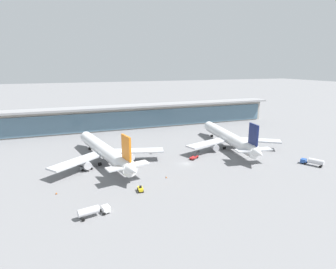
{
  "coord_description": "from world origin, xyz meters",
  "views": [
    {
      "loc": [
        -45.3,
        -99.32,
        39.68
      ],
      "look_at": [
        0.0,
        20.92,
        7.65
      ],
      "focal_mm": 29.73,
      "sensor_mm": 36.0,
      "label": 1
    }
  ],
  "objects_px": {
    "service_truck_on_taxiway_blue": "(313,161)",
    "safety_cone_alpha": "(56,193)",
    "service_truck_mid_apron_grey": "(153,150)",
    "safety_cone_charlie": "(132,176)",
    "safety_cone_bravo": "(166,177)",
    "service_truck_near_nose_red": "(194,157)",
    "service_truck_at_far_stand_grey": "(86,168)",
    "service_truck_by_tail_white": "(93,211)",
    "airliner_left_stand": "(105,151)",
    "service_truck_under_wing_yellow": "(140,189)",
    "airliner_centre_stand": "(229,138)"
  },
  "relations": [
    {
      "from": "airliner_left_stand",
      "to": "safety_cone_charlie",
      "type": "distance_m",
      "value": 20.05
    },
    {
      "from": "service_truck_mid_apron_grey",
      "to": "safety_cone_charlie",
      "type": "distance_m",
      "value": 31.16
    },
    {
      "from": "service_truck_by_tail_white",
      "to": "safety_cone_charlie",
      "type": "height_order",
      "value": "service_truck_by_tail_white"
    },
    {
      "from": "service_truck_mid_apron_grey",
      "to": "service_truck_by_tail_white",
      "type": "distance_m",
      "value": 59.66
    },
    {
      "from": "service_truck_near_nose_red",
      "to": "airliner_left_stand",
      "type": "bearing_deg",
      "value": 167.63
    },
    {
      "from": "service_truck_on_taxiway_blue",
      "to": "safety_cone_charlie",
      "type": "distance_m",
      "value": 73.35
    },
    {
      "from": "service_truck_by_tail_white",
      "to": "safety_cone_alpha",
      "type": "bearing_deg",
      "value": 117.87
    },
    {
      "from": "service_truck_on_taxiway_blue",
      "to": "safety_cone_alpha",
      "type": "relative_size",
      "value": 12.38
    },
    {
      "from": "service_truck_at_far_stand_grey",
      "to": "safety_cone_bravo",
      "type": "relative_size",
      "value": 9.81
    },
    {
      "from": "service_truck_at_far_stand_grey",
      "to": "safety_cone_alpha",
      "type": "relative_size",
      "value": 9.81
    },
    {
      "from": "safety_cone_charlie",
      "to": "airliner_centre_stand",
      "type": "bearing_deg",
      "value": 19.49
    },
    {
      "from": "safety_cone_alpha",
      "to": "safety_cone_bravo",
      "type": "height_order",
      "value": "same"
    },
    {
      "from": "service_truck_under_wing_yellow",
      "to": "airliner_left_stand",
      "type": "bearing_deg",
      "value": 101.76
    },
    {
      "from": "airliner_centre_stand",
      "to": "service_truck_by_tail_white",
      "type": "distance_m",
      "value": 81.48
    },
    {
      "from": "service_truck_by_tail_white",
      "to": "safety_cone_bravo",
      "type": "height_order",
      "value": "service_truck_by_tail_white"
    },
    {
      "from": "service_truck_near_nose_red",
      "to": "safety_cone_alpha",
      "type": "height_order",
      "value": "service_truck_near_nose_red"
    },
    {
      "from": "airliner_left_stand",
      "to": "safety_cone_bravo",
      "type": "relative_size",
      "value": 88.72
    },
    {
      "from": "service_truck_mid_apron_grey",
      "to": "safety_cone_charlie",
      "type": "relative_size",
      "value": 9.9
    },
    {
      "from": "service_truck_mid_apron_grey",
      "to": "service_truck_near_nose_red",
      "type": "bearing_deg",
      "value": -50.21
    },
    {
      "from": "airliner_left_stand",
      "to": "safety_cone_bravo",
      "type": "height_order",
      "value": "airliner_left_stand"
    },
    {
      "from": "service_truck_mid_apron_grey",
      "to": "service_truck_by_tail_white",
      "type": "bearing_deg",
      "value": -123.64
    },
    {
      "from": "airliner_left_stand",
      "to": "service_truck_near_nose_red",
      "type": "distance_m",
      "value": 38.12
    },
    {
      "from": "safety_cone_alpha",
      "to": "safety_cone_charlie",
      "type": "distance_m",
      "value": 26.39
    },
    {
      "from": "safety_cone_charlie",
      "to": "service_truck_mid_apron_grey",
      "type": "bearing_deg",
      "value": 57.63
    },
    {
      "from": "safety_cone_charlie",
      "to": "service_truck_near_nose_red",
      "type": "bearing_deg",
      "value": 18.5
    },
    {
      "from": "service_truck_under_wing_yellow",
      "to": "safety_cone_charlie",
      "type": "xyz_separation_m",
      "value": [
        0.31,
        12.98,
        -0.56
      ]
    },
    {
      "from": "service_truck_under_wing_yellow",
      "to": "service_truck_at_far_stand_grey",
      "type": "distance_m",
      "value": 30.07
    },
    {
      "from": "service_truck_near_nose_red",
      "to": "service_truck_on_taxiway_blue",
      "type": "height_order",
      "value": "service_truck_on_taxiway_blue"
    },
    {
      "from": "airliner_left_stand",
      "to": "safety_cone_charlie",
      "type": "bearing_deg",
      "value": -69.52
    },
    {
      "from": "service_truck_under_wing_yellow",
      "to": "safety_cone_charlie",
      "type": "distance_m",
      "value": 12.99
    },
    {
      "from": "airliner_centre_stand",
      "to": "service_truck_mid_apron_grey",
      "type": "distance_m",
      "value": 37.58
    },
    {
      "from": "safety_cone_bravo",
      "to": "safety_cone_alpha",
      "type": "bearing_deg",
      "value": -179.9
    },
    {
      "from": "service_truck_by_tail_white",
      "to": "service_truck_on_taxiway_blue",
      "type": "bearing_deg",
      "value": 5.77
    },
    {
      "from": "service_truck_near_nose_red",
      "to": "safety_cone_charlie",
      "type": "distance_m",
      "value": 31.83
    },
    {
      "from": "safety_cone_bravo",
      "to": "service_truck_under_wing_yellow",
      "type": "bearing_deg",
      "value": -147.12
    },
    {
      "from": "airliner_left_stand",
      "to": "safety_cone_alpha",
      "type": "xyz_separation_m",
      "value": [
        -19.01,
        -23.7,
        -4.92
      ]
    },
    {
      "from": "airliner_centre_stand",
      "to": "safety_cone_charlie",
      "type": "bearing_deg",
      "value": -160.51
    },
    {
      "from": "airliner_left_stand",
      "to": "service_truck_mid_apron_grey",
      "type": "distance_m",
      "value": 25.23
    },
    {
      "from": "service_truck_on_taxiway_blue",
      "to": "service_truck_under_wing_yellow",
      "type": "bearing_deg",
      "value": 178.85
    },
    {
      "from": "service_truck_mid_apron_grey",
      "to": "safety_cone_alpha",
      "type": "bearing_deg",
      "value": -143.18
    },
    {
      "from": "airliner_centre_stand",
      "to": "safety_cone_alpha",
      "type": "xyz_separation_m",
      "value": [
        -79.05,
        -24.34,
        -4.92
      ]
    },
    {
      "from": "service_truck_mid_apron_grey",
      "to": "safety_cone_alpha",
      "type": "relative_size",
      "value": 9.9
    },
    {
      "from": "airliner_centre_stand",
      "to": "service_truck_by_tail_white",
      "type": "relative_size",
      "value": 7.03
    },
    {
      "from": "service_truck_near_nose_red",
      "to": "service_truck_on_taxiway_blue",
      "type": "bearing_deg",
      "value": -30.45
    },
    {
      "from": "service_truck_mid_apron_grey",
      "to": "service_truck_at_far_stand_grey",
      "type": "distance_m",
      "value": 34.37
    },
    {
      "from": "safety_cone_alpha",
      "to": "safety_cone_bravo",
      "type": "xyz_separation_m",
      "value": [
        37.18,
        0.06,
        0.0
      ]
    },
    {
      "from": "service_truck_near_nose_red",
      "to": "service_truck_at_far_stand_grey",
      "type": "relative_size",
      "value": 0.94
    },
    {
      "from": "airliner_left_stand",
      "to": "service_truck_under_wing_yellow",
      "type": "distance_m",
      "value": 32.15
    },
    {
      "from": "airliner_centre_stand",
      "to": "service_truck_under_wing_yellow",
      "type": "distance_m",
      "value": 62.44
    },
    {
      "from": "safety_cone_bravo",
      "to": "safety_cone_charlie",
      "type": "bearing_deg",
      "value": 154.47
    }
  ]
}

